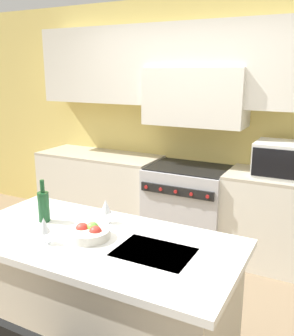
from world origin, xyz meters
name	(u,v)px	position (x,y,z in m)	size (l,w,h in m)	color
ground_plane	(112,326)	(0.00, 0.00, 0.00)	(10.00, 10.00, 0.00)	#7A664C
back_cabinetry	(200,100)	(0.00, 1.84, 1.61)	(10.00, 0.46, 2.70)	#DBC166
back_counter	(189,206)	(0.00, 1.59, 0.47)	(3.87, 0.62, 0.93)	silver
range_stove	(188,207)	(0.00, 1.57, 0.46)	(0.86, 0.70, 0.92)	#B7B7BC
microwave	(287,160)	(0.98, 1.59, 1.10)	(0.58, 0.44, 0.33)	silver
kitchen_island	(98,302)	(0.13, -0.35, 0.46)	(1.79, 0.87, 0.92)	beige
wine_bottle	(44,206)	(-0.34, -0.29, 1.03)	(0.08, 0.08, 0.29)	#194723
wine_glass_near	(44,226)	(-0.09, -0.55, 1.03)	(0.07, 0.07, 0.16)	white
wine_glass_far	(106,207)	(0.06, -0.12, 1.03)	(0.07, 0.07, 0.16)	white
fruit_bowl	(89,233)	(0.09, -0.37, 0.95)	(0.26, 0.26, 0.09)	silver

